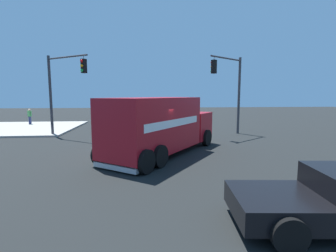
{
  "coord_description": "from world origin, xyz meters",
  "views": [
    {
      "loc": [
        12.6,
        -0.16,
        3.17
      ],
      "look_at": [
        -1.32,
        1.15,
        1.42
      ],
      "focal_mm": 26.76,
      "sensor_mm": 36.0,
      "label": 1
    }
  ],
  "objects_px": {
    "traffic_light_primary": "(231,84)",
    "pedestrian_near_corner": "(30,115)",
    "traffic_light_secondary": "(61,83)",
    "delivery_truck": "(161,125)"
  },
  "relations": [
    {
      "from": "traffic_light_primary",
      "to": "pedestrian_near_corner",
      "type": "distance_m",
      "value": 20.48
    },
    {
      "from": "traffic_light_secondary",
      "to": "delivery_truck",
      "type": "bearing_deg",
      "value": 48.1
    },
    {
      "from": "traffic_light_secondary",
      "to": "pedestrian_near_corner",
      "type": "relative_size",
      "value": 3.75
    },
    {
      "from": "delivery_truck",
      "to": "pedestrian_near_corner",
      "type": "relative_size",
      "value": 5.04
    },
    {
      "from": "delivery_truck",
      "to": "traffic_light_primary",
      "type": "relative_size",
      "value": 1.31
    },
    {
      "from": "traffic_light_secondary",
      "to": "pedestrian_near_corner",
      "type": "xyz_separation_m",
      "value": [
        -7.8,
        -5.78,
        -3.02
      ]
    },
    {
      "from": "traffic_light_primary",
      "to": "pedestrian_near_corner",
      "type": "relative_size",
      "value": 3.85
    },
    {
      "from": "delivery_truck",
      "to": "traffic_light_secondary",
      "type": "relative_size",
      "value": 1.35
    },
    {
      "from": "delivery_truck",
      "to": "pedestrian_near_corner",
      "type": "height_order",
      "value": "delivery_truck"
    },
    {
      "from": "delivery_truck",
      "to": "traffic_light_secondary",
      "type": "xyz_separation_m",
      "value": [
        -6.25,
        -6.97,
        2.49
      ]
    }
  ]
}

